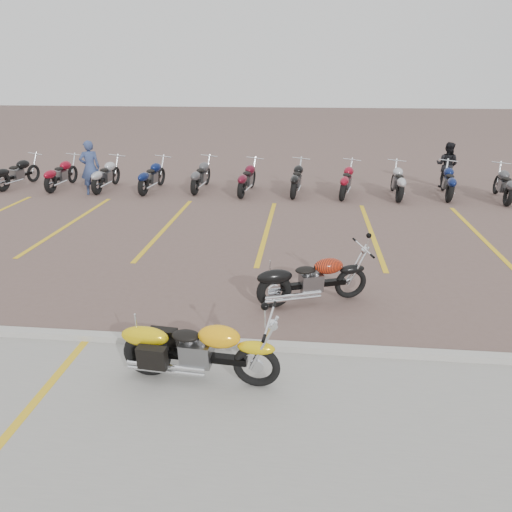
{
  "coord_description": "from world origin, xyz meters",
  "views": [
    {
      "loc": [
        1.01,
        -8.49,
        3.93
      ],
      "look_at": [
        0.12,
        -0.01,
        0.75
      ],
      "focal_mm": 35.0,
      "sensor_mm": 36.0,
      "label": 1
    }
  ],
  "objects": [
    {
      "name": "person_b",
      "position": [
        5.88,
        9.69,
        0.8
      ],
      "size": [
        0.97,
        0.91,
        1.59
      ],
      "primitive_type": "imported",
      "rotation": [
        0.0,
        0.0,
        2.61
      ],
      "color": "black",
      "rests_on": "ground"
    },
    {
      "name": "yellow_cruiser",
      "position": [
        -0.37,
        -2.87,
        0.44
      ],
      "size": [
        2.16,
        0.38,
        0.89
      ],
      "rotation": [
        0.09,
        0.0,
        -0.09
      ],
      "color": "black",
      "rests_on": "ground"
    },
    {
      "name": "parking_stripes",
      "position": [
        0.0,
        4.0,
        0.0
      ],
      "size": [
        38.0,
        5.5,
        0.01
      ],
      "primitive_type": null,
      "color": "gold",
      "rests_on": "ground"
    },
    {
      "name": "concrete_apron",
      "position": [
        0.0,
        -4.5,
        0.01
      ],
      "size": [
        60.0,
        5.0,
        0.01
      ],
      "primitive_type": "cube",
      "color": "#9E9B93",
      "rests_on": "ground"
    },
    {
      "name": "ground",
      "position": [
        0.0,
        0.0,
        0.0
      ],
      "size": [
        100.0,
        100.0,
        0.0
      ],
      "primitive_type": "plane",
      "color": "brown",
      "rests_on": "ground"
    },
    {
      "name": "bg_bike_row",
      "position": [
        0.61,
        8.21,
        0.55
      ],
      "size": [
        20.64,
        2.05,
        1.1
      ],
      "color": "black",
      "rests_on": "ground"
    },
    {
      "name": "flame_cruiser",
      "position": [
        1.12,
        -0.33,
        0.42
      ],
      "size": [
        1.98,
        0.83,
        0.85
      ],
      "rotation": [
        0.08,
        0.0,
        0.35
      ],
      "color": "black",
      "rests_on": "ground"
    },
    {
      "name": "curb",
      "position": [
        0.0,
        -2.0,
        0.06
      ],
      "size": [
        60.0,
        0.18,
        0.12
      ],
      "primitive_type": "cube",
      "color": "#ADAAA3",
      "rests_on": "ground"
    },
    {
      "name": "person_a",
      "position": [
        -6.2,
        7.39,
        0.89
      ],
      "size": [
        0.78,
        0.69,
        1.79
      ],
      "primitive_type": "imported",
      "rotation": [
        0.0,
        0.0,
        3.64
      ],
      "color": "navy",
      "rests_on": "ground"
    }
  ]
}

